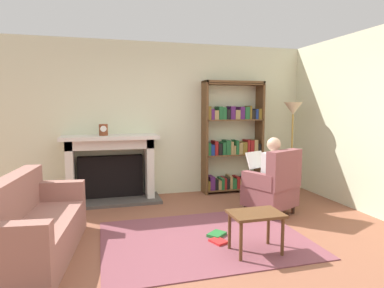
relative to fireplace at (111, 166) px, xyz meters
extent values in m
plane|color=brown|center=(1.01, -2.30, -0.59)|extent=(14.00, 14.00, 0.00)
cube|color=beige|center=(1.01, 0.25, 0.76)|extent=(5.60, 0.10, 2.70)
cube|color=beige|center=(3.66, -1.05, 0.76)|extent=(0.10, 5.20, 2.70)
cube|color=brown|center=(1.01, -2.00, -0.58)|extent=(2.40, 1.80, 0.01)
cube|color=#4C4742|center=(0.00, -0.12, -0.56)|extent=(1.59, 0.64, 0.05)
cube|color=black|center=(0.00, 0.10, -0.19)|extent=(1.07, 0.20, 0.70)
cube|color=silver|center=(-0.64, -0.02, -0.06)|extent=(0.12, 0.44, 1.06)
cube|color=silver|center=(0.64, -0.02, -0.06)|extent=(0.12, 0.44, 1.06)
cube|color=silver|center=(0.00, -0.02, 0.39)|extent=(1.39, 0.44, 0.16)
cube|color=silver|center=(0.00, -0.08, 0.50)|extent=(1.55, 0.56, 0.06)
cylinder|color=brown|center=(-0.10, -0.10, 0.62)|extent=(0.14, 0.14, 0.18)
cylinder|color=white|center=(-0.10, -0.17, 0.64)|extent=(0.10, 0.01, 0.10)
cube|color=brown|center=(1.66, 0.04, 0.43)|extent=(0.04, 0.32, 2.04)
cube|color=brown|center=(2.75, 0.04, 0.43)|extent=(0.04, 0.32, 2.04)
cube|color=brown|center=(2.21, 0.04, 1.43)|extent=(1.13, 0.32, 0.04)
cube|color=brown|center=(2.21, 0.04, -0.53)|extent=(1.09, 0.32, 0.02)
cube|color=brown|center=(1.71, 0.03, -0.43)|extent=(0.04, 0.26, 0.17)
cube|color=#4C1E59|center=(1.78, 0.03, -0.39)|extent=(0.09, 0.26, 0.24)
cube|color=black|center=(1.86, 0.03, -0.42)|extent=(0.06, 0.26, 0.19)
cube|color=#997F4C|center=(1.92, 0.03, -0.43)|extent=(0.06, 0.26, 0.17)
cube|color=#1E592D|center=(1.98, 0.03, -0.42)|extent=(0.06, 0.26, 0.20)
cube|color=maroon|center=(2.03, 0.03, -0.41)|extent=(0.04, 0.26, 0.21)
cube|color=black|center=(2.08, 0.03, -0.42)|extent=(0.05, 0.26, 0.20)
cube|color=#997F4C|center=(2.14, 0.03, -0.40)|extent=(0.05, 0.26, 0.24)
cube|color=#1E592D|center=(2.21, 0.03, -0.42)|extent=(0.08, 0.26, 0.19)
cube|color=maroon|center=(2.28, 0.03, -0.41)|extent=(0.06, 0.26, 0.22)
cube|color=#997F4C|center=(2.35, 0.03, -0.44)|extent=(0.06, 0.26, 0.16)
cube|color=black|center=(2.43, 0.03, -0.43)|extent=(0.07, 0.26, 0.18)
cube|color=#997F4C|center=(2.50, 0.03, -0.40)|extent=(0.08, 0.26, 0.24)
cube|color=brown|center=(2.59, 0.03, -0.44)|extent=(0.08, 0.26, 0.16)
cube|color=brown|center=(2.67, 0.03, -0.44)|extent=(0.08, 0.26, 0.16)
cube|color=brown|center=(2.21, 0.04, 0.11)|extent=(1.09, 0.32, 0.02)
cube|color=#1E592D|center=(1.72, 0.03, 0.24)|extent=(0.05, 0.26, 0.23)
cube|color=navy|center=(1.78, 0.03, 0.22)|extent=(0.07, 0.26, 0.19)
cube|color=maroon|center=(1.85, 0.03, 0.25)|extent=(0.06, 0.26, 0.25)
cube|color=black|center=(1.92, 0.03, 0.23)|extent=(0.07, 0.26, 0.20)
cube|color=#1E592D|center=(2.00, 0.03, 0.24)|extent=(0.06, 0.26, 0.22)
cube|color=#1E592D|center=(2.07, 0.03, 0.25)|extent=(0.09, 0.26, 0.26)
cube|color=#997F4C|center=(2.15, 0.03, 0.24)|extent=(0.05, 0.26, 0.23)
cube|color=#997F4C|center=(2.20, 0.03, 0.21)|extent=(0.04, 0.26, 0.16)
cube|color=#1E592D|center=(2.25, 0.03, 0.25)|extent=(0.05, 0.26, 0.25)
cube|color=#997F4C|center=(2.32, 0.03, 0.23)|extent=(0.07, 0.26, 0.21)
cube|color=brown|center=(2.40, 0.03, 0.23)|extent=(0.08, 0.26, 0.22)
cube|color=maroon|center=(2.48, 0.03, 0.25)|extent=(0.05, 0.26, 0.26)
cube|color=maroon|center=(2.55, 0.03, 0.25)|extent=(0.07, 0.26, 0.25)
cube|color=#997F4C|center=(2.62, 0.03, 0.25)|extent=(0.07, 0.26, 0.26)
cube|color=black|center=(2.69, 0.03, 0.21)|extent=(0.05, 0.26, 0.18)
cube|color=brown|center=(2.21, 0.04, 0.75)|extent=(1.09, 0.32, 0.02)
cube|color=brown|center=(1.72, 0.03, 0.88)|extent=(0.05, 0.26, 0.23)
cube|color=#4C1E59|center=(1.77, 0.03, 0.86)|extent=(0.06, 0.26, 0.19)
cube|color=#997F4C|center=(1.84, 0.03, 0.85)|extent=(0.08, 0.26, 0.16)
cube|color=#1E592D|center=(1.92, 0.03, 0.88)|extent=(0.07, 0.26, 0.23)
cube|color=#1E592D|center=(2.00, 0.03, 0.87)|extent=(0.07, 0.26, 0.22)
cube|color=black|center=(2.07, 0.03, 0.85)|extent=(0.07, 0.26, 0.18)
cube|color=#4C1E59|center=(2.15, 0.03, 0.88)|extent=(0.09, 0.26, 0.23)
cube|color=#997F4C|center=(2.25, 0.03, 0.85)|extent=(0.09, 0.26, 0.17)
cube|color=#4C1E59|center=(2.34, 0.03, 0.88)|extent=(0.08, 0.26, 0.23)
cube|color=#1E592D|center=(2.43, 0.03, 0.88)|extent=(0.09, 0.26, 0.23)
cube|color=brown|center=(2.50, 0.03, 0.89)|extent=(0.04, 0.26, 0.24)
cube|color=black|center=(2.56, 0.03, 0.85)|extent=(0.07, 0.26, 0.17)
cube|color=navy|center=(2.63, 0.03, 0.86)|extent=(0.05, 0.26, 0.18)
cube|color=brown|center=(2.69, 0.03, 0.86)|extent=(0.06, 0.26, 0.19)
cube|color=brown|center=(2.21, 0.04, 1.39)|extent=(1.09, 0.32, 0.02)
cylinder|color=#331E14|center=(2.38, -0.99, -0.53)|extent=(0.05, 0.05, 0.12)
cylinder|color=#331E14|center=(1.91, -1.20, -0.53)|extent=(0.05, 0.05, 0.12)
cylinder|color=#331E14|center=(2.58, -1.43, -0.53)|extent=(0.05, 0.05, 0.12)
cylinder|color=#331E14|center=(2.11, -1.64, -0.53)|extent=(0.05, 0.05, 0.12)
cube|color=brown|center=(2.25, -1.31, -0.32)|extent=(0.83, 0.81, 0.30)
cube|color=brown|center=(2.35, -1.53, 0.11)|extent=(0.65, 0.41, 0.55)
cube|color=brown|center=(2.49, -1.20, -0.06)|extent=(0.33, 0.54, 0.22)
cube|color=brown|center=(2.00, -1.43, -0.06)|extent=(0.33, 0.54, 0.22)
cube|color=silver|center=(2.27, -1.36, 0.08)|extent=(0.37, 0.32, 0.50)
sphere|color=#D8AD8C|center=(2.27, -1.36, 0.45)|extent=(0.20, 0.20, 0.20)
cube|color=#191E3F|center=(2.26, -1.14, -0.12)|extent=(0.28, 0.41, 0.12)
cube|color=#191E3F|center=(2.11, -1.21, -0.12)|extent=(0.28, 0.41, 0.12)
cylinder|color=#191E3F|center=(2.18, -0.97, -0.38)|extent=(0.10, 0.10, 0.42)
cylinder|color=#191E3F|center=(2.03, -1.04, -0.38)|extent=(0.10, 0.10, 0.42)
cube|color=white|center=(2.13, -1.06, 0.18)|extent=(0.37, 0.25, 0.25)
cube|color=#9F6B5E|center=(-0.82, -1.98, -0.39)|extent=(0.91, 1.77, 0.40)
cube|color=#9F6B5E|center=(-1.09, -1.95, 0.04)|extent=(0.41, 1.71, 0.45)
cube|color=#9F6B5E|center=(-0.92, -2.75, -0.07)|extent=(0.71, 0.25, 0.24)
cube|color=#9F6B5E|center=(-0.72, -1.22, -0.07)|extent=(0.71, 0.25, 0.24)
cube|color=brown|center=(1.43, -2.50, -0.15)|extent=(0.56, 0.39, 0.03)
cylinder|color=brown|center=(1.19, -2.66, -0.38)|extent=(0.04, 0.04, 0.42)
cylinder|color=brown|center=(1.67, -2.66, -0.38)|extent=(0.04, 0.04, 0.42)
cylinder|color=brown|center=(1.19, -2.35, -0.38)|extent=(0.04, 0.04, 0.42)
cylinder|color=brown|center=(1.67, -2.35, -0.38)|extent=(0.04, 0.04, 0.42)
cube|color=red|center=(1.13, -2.16, -0.56)|extent=(0.21, 0.24, 0.03)
cube|color=#267233|center=(1.18, -1.97, -0.56)|extent=(0.27, 0.26, 0.04)
cylinder|color=#B7933F|center=(3.15, -0.44, -0.57)|extent=(0.24, 0.24, 0.03)
cylinder|color=#B7933F|center=(3.15, -0.44, 0.15)|extent=(0.03, 0.03, 1.42)
cone|color=beige|center=(3.15, -0.44, 0.96)|extent=(0.32, 0.32, 0.22)
camera|label=1|loc=(-0.16, -5.65, 0.99)|focal=31.14mm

